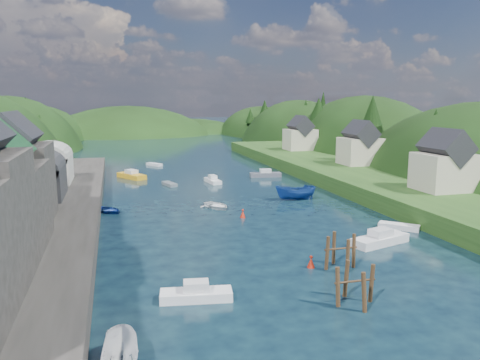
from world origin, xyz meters
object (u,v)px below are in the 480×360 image
object	(u,v)px
piling_cluster_near	(355,289)
piling_cluster_far	(340,255)
channel_buoy_far	(243,214)
channel_buoy_near	(311,262)

from	to	relation	value
piling_cluster_near	piling_cluster_far	xyz separation A→B (m)	(2.40, 6.87, 0.05)
piling_cluster_near	channel_buoy_far	bearing A→B (deg)	92.32
channel_buoy_far	channel_buoy_near	bearing A→B (deg)	-86.68
piling_cluster_near	piling_cluster_far	size ratio (longest dim) A/B	0.97
channel_buoy_near	piling_cluster_far	bearing A→B (deg)	-19.20
piling_cluster_far	piling_cluster_near	bearing A→B (deg)	-109.27
channel_buoy_near	channel_buoy_far	size ratio (longest dim) A/B	1.00
channel_buoy_near	channel_buoy_far	world-z (taller)	same
piling_cluster_near	channel_buoy_near	distance (m)	7.73
piling_cluster_near	piling_cluster_far	distance (m)	7.27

